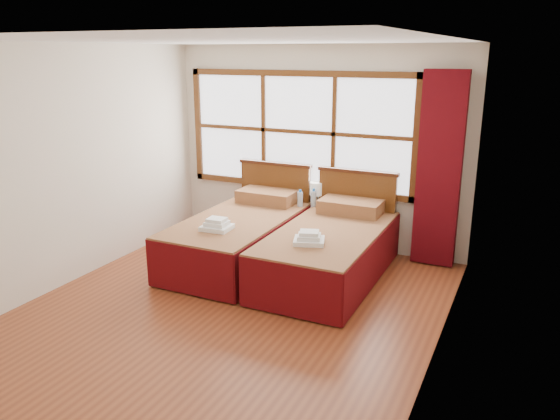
% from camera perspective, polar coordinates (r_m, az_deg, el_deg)
% --- Properties ---
extents(floor, '(4.50, 4.50, 0.00)m').
position_cam_1_polar(floor, '(5.64, -4.99, -10.22)').
color(floor, brown).
rests_on(floor, ground).
extents(ceiling, '(4.50, 4.50, 0.00)m').
position_cam_1_polar(ceiling, '(5.05, -5.75, 17.22)').
color(ceiling, white).
rests_on(ceiling, wall_back).
extents(wall_back, '(4.00, 0.00, 4.00)m').
position_cam_1_polar(wall_back, '(7.18, 3.86, 6.52)').
color(wall_back, silver).
rests_on(wall_back, floor).
extents(wall_left, '(0.00, 4.50, 4.50)m').
position_cam_1_polar(wall_left, '(6.43, -20.94, 4.34)').
color(wall_left, silver).
rests_on(wall_left, floor).
extents(wall_right, '(0.00, 4.50, 4.50)m').
position_cam_1_polar(wall_right, '(4.54, 16.95, 0.11)').
color(wall_right, silver).
rests_on(wall_right, floor).
extents(window, '(3.16, 0.06, 1.56)m').
position_cam_1_polar(window, '(7.21, 1.91, 8.20)').
color(window, white).
rests_on(window, wall_back).
extents(curtain, '(0.50, 0.16, 2.30)m').
position_cam_1_polar(curtain, '(6.66, 16.31, 4.00)').
color(curtain, '#58080F').
rests_on(curtain, wall_back).
extents(bed_left, '(1.11, 2.15, 1.08)m').
position_cam_1_polar(bed_left, '(6.73, -4.01, -2.70)').
color(bed_left, '#3F1B0D').
rests_on(bed_left, floor).
extents(bed_right, '(1.11, 2.15, 1.08)m').
position_cam_1_polar(bed_right, '(6.27, 5.26, -4.16)').
color(bed_right, '#3F1B0D').
rests_on(bed_right, floor).
extents(nightstand, '(0.40, 0.40, 0.54)m').
position_cam_1_polar(nightstand, '(7.18, 3.27, -1.95)').
color(nightstand, '#5A3113').
rests_on(nightstand, floor).
extents(towels_left, '(0.33, 0.30, 0.13)m').
position_cam_1_polar(towels_left, '(6.17, -6.62, -1.58)').
color(towels_left, white).
rests_on(towels_left, bed_left).
extents(towels_right, '(0.38, 0.36, 0.13)m').
position_cam_1_polar(towels_right, '(5.71, 3.06, -2.98)').
color(towels_right, white).
rests_on(towels_right, bed_right).
extents(lamp, '(0.17, 0.17, 0.33)m').
position_cam_1_polar(lamp, '(7.16, 3.80, 2.14)').
color(lamp, gold).
rests_on(lamp, nightstand).
extents(bottle_near, '(0.07, 0.07, 0.26)m').
position_cam_1_polar(bottle_near, '(7.05, 2.12, 1.01)').
color(bottle_near, '#ACC7DD').
rests_on(bottle_near, nightstand).
extents(bottle_far, '(0.07, 0.07, 0.28)m').
position_cam_1_polar(bottle_far, '(7.07, 3.52, 1.07)').
color(bottle_far, '#ACC7DD').
rests_on(bottle_far, nightstand).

